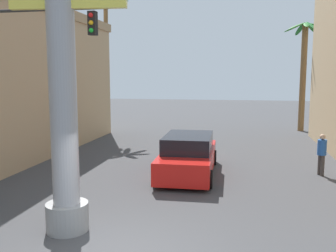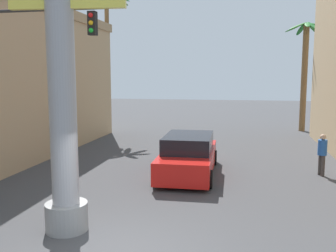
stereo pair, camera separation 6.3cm
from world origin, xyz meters
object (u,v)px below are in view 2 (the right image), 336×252
palm_tree_far_left (108,41)px  pedestrian_mid_right (322,152)px  neon_sign_pole (59,10)px  palm_tree_far_right (305,65)px  car_lead (188,156)px  traffic_light_mast (7,63)px

palm_tree_far_left → pedestrian_mid_right: palm_tree_far_left is taller
neon_sign_pole → palm_tree_far_right: (8.33, 19.09, -0.75)m
car_lead → palm_tree_far_left: size_ratio=0.54×
palm_tree_far_left → palm_tree_far_right: bearing=11.8°
palm_tree_far_left → car_lead: bearing=-56.0°
pedestrian_mid_right → neon_sign_pole: bearing=-137.2°
car_lead → palm_tree_far_right: bearing=65.0°
pedestrian_mid_right → palm_tree_far_left: bearing=141.5°
palm_tree_far_right → neon_sign_pole: bearing=-113.6°
palm_tree_far_left → palm_tree_far_right: palm_tree_far_left is taller
traffic_light_mast → pedestrian_mid_right: 11.72m
traffic_light_mast → palm_tree_far_right: 20.12m
neon_sign_pole → car_lead: (2.19, 5.92, -4.59)m
neon_sign_pole → palm_tree_far_left: size_ratio=1.16×
traffic_light_mast → pedestrian_mid_right: traffic_light_mast is taller
palm_tree_far_left → palm_tree_far_right: (13.16, 2.76, -1.63)m
traffic_light_mast → palm_tree_far_left: (-1.60, 13.70, 1.99)m
traffic_light_mast → palm_tree_far_left: 13.94m
traffic_light_mast → palm_tree_far_left: palm_tree_far_left is taller
palm_tree_far_left → palm_tree_far_right: size_ratio=1.25×
neon_sign_pole → pedestrian_mid_right: bearing=42.8°
car_lead → palm_tree_far_left: 13.69m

